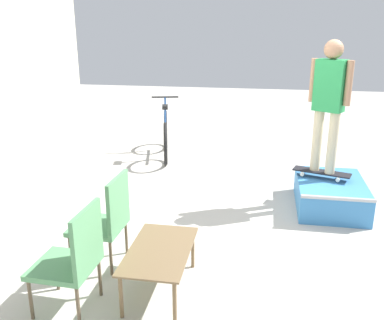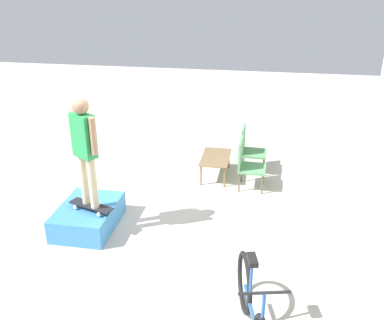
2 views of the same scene
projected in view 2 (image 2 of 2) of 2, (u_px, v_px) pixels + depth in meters
The scene contains 8 objects.
ground_plane at pixel (168, 207), 7.77m from camera, with size 24.00×24.00×0.00m, color #B7B2A8.
skate_ramp_box at pixel (88, 216), 7.10m from camera, with size 1.25×0.90×0.41m.
skateboard_on_ramp at pixel (91, 206), 6.87m from camera, with size 0.43×0.80×0.07m.
person_skater at pixel (84, 144), 6.44m from camera, with size 0.37×0.50×1.77m.
coffee_table at pixel (216, 159), 8.78m from camera, with size 1.00×0.57×0.44m.
patio_chair_left at pixel (249, 148), 8.98m from camera, with size 0.54×0.54×0.98m.
patio_chair_right at pixel (247, 163), 8.27m from camera, with size 0.54×0.54×0.98m.
bicycle at pixel (253, 313), 4.78m from camera, with size 1.82×0.59×1.08m.
Camera 2 is at (6.59, 1.61, 3.90)m, focal length 40.00 mm.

